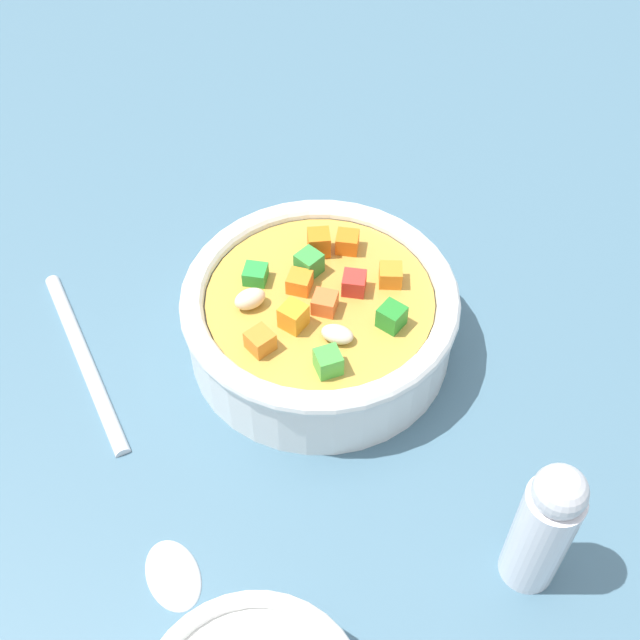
# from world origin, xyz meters

# --- Properties ---
(ground_plane) EXTENTS (1.40, 1.40, 0.02)m
(ground_plane) POSITION_xyz_m (0.00, 0.00, -0.01)
(ground_plane) COLOR #42667A
(soup_bowl_main) EXTENTS (0.16, 0.16, 0.06)m
(soup_bowl_main) POSITION_xyz_m (-0.00, 0.00, 0.03)
(soup_bowl_main) COLOR white
(soup_bowl_main) RESTS_ON ground_plane
(spoon) EXTENTS (0.24, 0.06, 0.01)m
(spoon) POSITION_xyz_m (-0.03, 0.13, 0.00)
(spoon) COLOR silver
(spoon) RESTS_ON ground_plane
(pepper_shaker) EXTENTS (0.03, 0.03, 0.09)m
(pepper_shaker) POSITION_xyz_m (-0.16, -0.06, 0.04)
(pepper_shaker) COLOR silver
(pepper_shaker) RESTS_ON ground_plane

